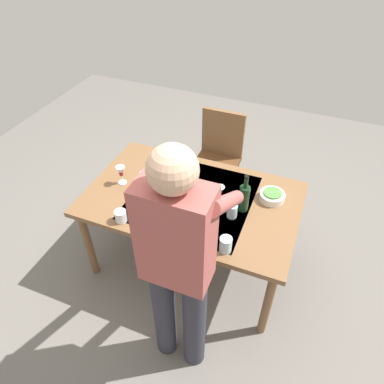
# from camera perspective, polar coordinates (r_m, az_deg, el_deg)

# --- Properties ---
(ground_plane) EXTENTS (6.00, 6.00, 0.00)m
(ground_plane) POSITION_cam_1_polar(r_m,az_deg,el_deg) (3.09, -0.00, -10.79)
(ground_plane) COLOR #66605B
(dining_table) EXTENTS (1.54, 0.96, 0.72)m
(dining_table) POSITION_cam_1_polar(r_m,az_deg,el_deg) (2.61, -0.00, -1.96)
(dining_table) COLOR brown
(dining_table) RESTS_ON ground_plane
(chair_near) EXTENTS (0.40, 0.40, 0.91)m
(chair_near) POSITION_cam_1_polar(r_m,az_deg,el_deg) (3.34, 4.34, 6.26)
(chair_near) COLOR #523019
(chair_near) RESTS_ON ground_plane
(person_server) EXTENTS (0.42, 0.61, 1.69)m
(person_server) POSITION_cam_1_polar(r_m,az_deg,el_deg) (1.86, -2.24, -11.20)
(person_server) COLOR #2D2D38
(person_server) RESTS_ON ground_plane
(wine_bottle) EXTENTS (0.07, 0.07, 0.30)m
(wine_bottle) POSITION_cam_1_polar(r_m,az_deg,el_deg) (2.42, 8.42, -0.88)
(wine_bottle) COLOR black
(wine_bottle) RESTS_ON dining_table
(wine_glass_left) EXTENTS (0.07, 0.07, 0.15)m
(wine_glass_left) POSITION_cam_1_polar(r_m,az_deg,el_deg) (2.45, 4.47, 0.00)
(wine_glass_left) COLOR white
(wine_glass_left) RESTS_ON dining_table
(wine_glass_right) EXTENTS (0.07, 0.07, 0.15)m
(wine_glass_right) POSITION_cam_1_polar(r_m,az_deg,el_deg) (2.67, -11.41, 3.21)
(wine_glass_right) COLOR white
(wine_glass_right) RESTS_ON dining_table
(water_cup_near_left) EXTENTS (0.07, 0.07, 0.10)m
(water_cup_near_left) POSITION_cam_1_polar(r_m,az_deg,el_deg) (2.40, 6.51, -3.05)
(water_cup_near_left) COLOR silver
(water_cup_near_left) RESTS_ON dining_table
(water_cup_near_right) EXTENTS (0.08, 0.08, 0.09)m
(water_cup_near_right) POSITION_cam_1_polar(r_m,az_deg,el_deg) (2.41, -11.44, -3.84)
(water_cup_near_right) COLOR silver
(water_cup_near_right) RESTS_ON dining_table
(water_cup_far_left) EXTENTS (0.08, 0.08, 0.11)m
(water_cup_far_left) POSITION_cam_1_polar(r_m,az_deg,el_deg) (2.19, 5.46, -8.45)
(water_cup_far_left) COLOR silver
(water_cup_far_left) RESTS_ON dining_table
(serving_bowl_pasta) EXTENTS (0.30, 0.30, 0.07)m
(serving_bowl_pasta) POSITION_cam_1_polar(r_m,az_deg,el_deg) (2.36, -2.10, -4.45)
(serving_bowl_pasta) COLOR white
(serving_bowl_pasta) RESTS_ON dining_table
(side_bowl_salad) EXTENTS (0.18, 0.18, 0.07)m
(side_bowl_salad) POSITION_cam_1_polar(r_m,az_deg,el_deg) (2.59, 12.82, -0.62)
(side_bowl_salad) COLOR white
(side_bowl_salad) RESTS_ON dining_table
(dinner_plate_near) EXTENTS (0.23, 0.23, 0.01)m
(dinner_plate_near) POSITION_cam_1_polar(r_m,az_deg,el_deg) (2.53, -7.13, -1.65)
(dinner_plate_near) COLOR white
(dinner_plate_near) RESTS_ON dining_table
(table_knife) EXTENTS (0.05, 0.20, 0.00)m
(table_knife) POSITION_cam_1_polar(r_m,az_deg,el_deg) (2.87, -7.17, 4.13)
(table_knife) COLOR silver
(table_knife) RESTS_ON dining_table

